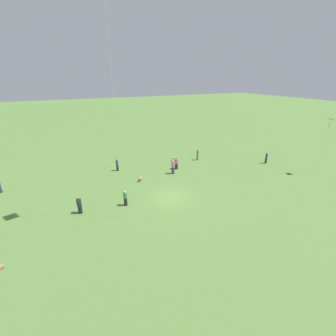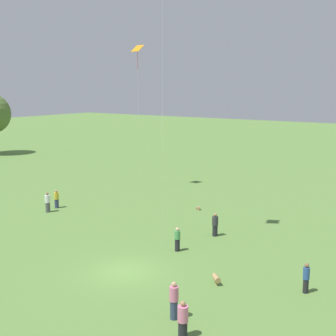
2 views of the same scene
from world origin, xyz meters
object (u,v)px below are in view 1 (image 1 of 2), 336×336
(dog_1, at_px, (140,178))
(picnic_bag_0, at_px, (0,268))
(person_1, at_px, (198,154))
(person_6, at_px, (266,158))
(person_9, at_px, (117,165))
(person_8, at_px, (79,205))
(dog_0, at_px, (175,158))
(person_10, at_px, (176,163))
(kite_3, at_px, (330,122))
(person_4, at_px, (125,198))
(person_11, at_px, (173,167))

(dog_1, relative_size, picnic_bag_0, 1.50)
(dog_1, bearing_deg, picnic_bag_0, 76.98)
(person_1, distance_m, person_6, 10.02)
(person_1, distance_m, person_9, 12.13)
(person_8, height_order, dog_1, person_8)
(person_6, distance_m, dog_1, 18.83)
(dog_0, bearing_deg, person_10, 171.65)
(person_6, distance_m, kite_3, 8.78)
(person_10, bearing_deg, person_4, 159.62)
(person_1, xyz_separation_m, picnic_bag_0, (23.28, 12.23, -0.75))
(person_9, height_order, dog_1, person_9)
(person_8, distance_m, kite_3, 29.91)
(picnic_bag_0, bearing_deg, person_6, -168.05)
(person_6, distance_m, person_11, 14.30)
(person_1, xyz_separation_m, dog_0, (3.33, -1.16, -0.49))
(person_6, distance_m, person_9, 21.50)
(person_4, distance_m, kite_3, 25.76)
(person_6, distance_m, person_8, 26.16)
(person_8, bearing_deg, person_10, 86.66)
(person_9, distance_m, dog_0, 8.75)
(person_10, relative_size, dog_0, 2.10)
(person_9, relative_size, person_11, 0.89)
(person_4, relative_size, person_6, 0.99)
(person_4, height_order, kite_3, kite_3)
(person_10, relative_size, picnic_bag_0, 3.59)
(person_6, height_order, person_9, person_9)
(person_4, relative_size, person_11, 0.87)
(person_11, relative_size, dog_1, 2.60)
(person_9, distance_m, person_11, 7.61)
(person_1, distance_m, picnic_bag_0, 26.31)
(person_9, height_order, dog_0, person_9)
(person_8, xyz_separation_m, kite_3, (-29.07, 3.77, 5.98))
(person_4, relative_size, picnic_bag_0, 3.41)
(person_1, bearing_deg, kite_3, -59.47)
(picnic_bag_0, bearing_deg, person_8, -139.29)
(dog_0, xyz_separation_m, picnic_bag_0, (19.95, 13.39, -0.26))
(person_10, xyz_separation_m, dog_0, (-1.23, -2.92, -0.43))
(kite_3, bearing_deg, person_8, 141.14)
(person_4, relative_size, dog_0, 2.00)
(person_10, bearing_deg, person_1, -34.03)
(person_6, height_order, person_10, person_10)
(person_1, distance_m, person_4, 15.68)
(person_6, height_order, picnic_bag_0, person_6)
(kite_3, xyz_separation_m, dog_0, (14.66, -12.39, -6.42))
(dog_0, bearing_deg, picnic_bag_0, 138.36)
(person_1, relative_size, dog_0, 2.16)
(person_11, bearing_deg, dog_0, -1.01)
(dog_1, bearing_deg, person_4, 98.25)
(dog_1, bearing_deg, person_10, -122.77)
(person_4, height_order, picnic_bag_0, person_4)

